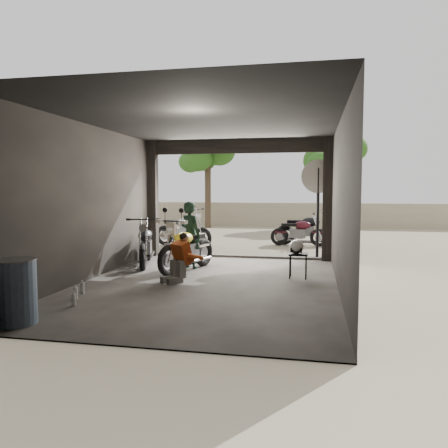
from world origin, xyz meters
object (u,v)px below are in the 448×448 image
at_px(main_bike, 187,245).
at_px(oil_drum, 14,293).
at_px(mechanic, 178,259).
at_px(helmet, 296,246).
at_px(rider, 190,235).
at_px(outside_bike_c, 307,227).
at_px(stool, 298,257).
at_px(outside_bike_b, 299,229).
at_px(sign_post, 318,191).
at_px(outside_bike_a, 183,228).
at_px(left_bike, 146,241).

distance_m(main_bike, oil_drum, 4.50).
bearing_deg(mechanic, helmet, 54.81).
bearing_deg(oil_drum, rider, 75.49).
bearing_deg(main_bike, oil_drum, -86.01).
distance_m(mechanic, oil_drum, 3.37).
bearing_deg(outside_bike_c, stool, 178.78).
xyz_separation_m(outside_bike_b, helmet, (0.11, -5.43, 0.13)).
relative_size(outside_bike_b, helmet, 5.21).
distance_m(outside_bike_b, helmet, 5.43).
bearing_deg(sign_post, outside_bike_c, 79.32).
distance_m(main_bike, stool, 2.56).
height_order(main_bike, helmet, main_bike).
height_order(rider, mechanic, rider).
bearing_deg(outside_bike_b, oil_drum, 159.96).
distance_m(outside_bike_b, stool, 5.40).
distance_m(outside_bike_a, sign_post, 4.79).
xyz_separation_m(main_bike, helmet, (2.49, -0.38, 0.07)).
xyz_separation_m(helmet, oil_drum, (-3.69, -3.95, -0.23)).
bearing_deg(main_bike, outside_bike_c, 83.17).
bearing_deg(left_bike, outside_bike_b, 35.26).
relative_size(left_bike, mechanic, 1.84).
distance_m(left_bike, outside_bike_b, 5.78).
height_order(main_bike, outside_bike_a, outside_bike_a).
relative_size(rider, sign_post, 0.60).
relative_size(mechanic, helmet, 3.08).
height_order(mechanic, stool, mechanic).
bearing_deg(main_bike, outside_bike_a, 127.54).
bearing_deg(stool, outside_bike_c, 89.05).
bearing_deg(stool, helmet, -146.38).
height_order(main_bike, stool, main_bike).
distance_m(stool, oil_drum, 5.45).
distance_m(main_bike, outside_bike_b, 5.58).
bearing_deg(outside_bike_b, sign_post, -167.89).
bearing_deg(left_bike, outside_bike_c, 35.09).
distance_m(left_bike, rider, 1.23).
relative_size(stool, oil_drum, 0.59).
height_order(outside_bike_a, stool, outside_bike_a).
height_order(helmet, sign_post, sign_post).
relative_size(left_bike, outside_bike_c, 0.97).
xyz_separation_m(rider, stool, (2.53, -0.65, -0.33)).
xyz_separation_m(left_bike, sign_post, (4.14, 1.71, 1.22)).
distance_m(outside_bike_a, rider, 3.96).
bearing_deg(outside_bike_c, left_bike, 141.28).
bearing_deg(main_bike, stool, 11.41).
bearing_deg(rider, main_bike, 119.35).
distance_m(rider, helmet, 2.58).
bearing_deg(outside_bike_c, outside_bike_a, 107.80).
xyz_separation_m(outside_bike_a, sign_post, (4.26, -1.82, 1.18)).
xyz_separation_m(mechanic, stool, (2.35, 0.90, -0.01)).
relative_size(outside_bike_a, outside_bike_c, 1.02).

